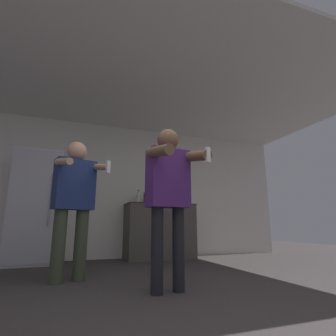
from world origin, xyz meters
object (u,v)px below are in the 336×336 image
Objects in this scene: bottle_red_label at (145,198)px; person_woman_foreground at (169,187)px; bottle_tall_gin at (175,200)px; refrigerator at (36,206)px; person_man_side at (74,198)px; bottle_short_whiskey at (138,199)px; bottle_brown_liquor at (168,198)px.

person_woman_foreground reaches higher than bottle_red_label.
bottle_tall_gin is (0.61, -0.00, -0.03)m from bottle_red_label.
person_man_side is at bearing -69.99° from refrigerator.
refrigerator reaches higher than bottle_tall_gin.
person_man_side is (-1.14, -1.67, -0.19)m from bottle_short_whiskey.
bottle_brown_liquor is 0.20× the size of person_man_side.
person_woman_foreground is at bearing -96.47° from bottle_short_whiskey.
bottle_tall_gin is at bearing 41.49° from person_man_side.
bottle_brown_liquor is at bearing 43.99° from person_man_side.
bottle_red_label is 0.20× the size of person_woman_foreground.
bottle_red_label is at bearing 52.59° from person_man_side.
person_woman_foreground reaches higher than bottle_short_whiskey.
bottle_short_whiskey is 0.75m from bottle_tall_gin.
bottle_short_whiskey is at bearing 180.00° from bottle_brown_liquor.
bottle_brown_liquor is at bearing 2.47° from refrigerator.
bottle_brown_liquor reaches higher than bottle_tall_gin.
bottle_tall_gin is at bearing 0.00° from bottle_brown_liquor.
bottle_red_label is (1.85, 0.10, 0.21)m from refrigerator.
bottle_brown_liquor is 0.20× the size of person_woman_foreground.
person_woman_foreground reaches higher than bottle_brown_liquor.
bottle_tall_gin is (0.75, -0.00, -0.00)m from bottle_short_whiskey.
person_woman_foreground is at bearing -109.31° from bottle_brown_liquor.
person_woman_foreground is at bearing -99.53° from bottle_red_label.
person_woman_foreground is (-0.28, -2.48, -0.13)m from bottle_short_whiskey.
bottle_red_label is at bearing 80.47° from person_woman_foreground.
refrigerator is 5.70× the size of bottle_red_label.
bottle_short_whiskey is 0.86× the size of bottle_brown_liquor.
bottle_tall_gin is at bearing -0.00° from bottle_red_label.
refrigerator is at bearing 110.01° from person_man_side.
bottle_red_label is at bearing 180.00° from bottle_tall_gin.
bottle_short_whiskey is 2.50m from person_woman_foreground.
person_man_side is at bearing -127.41° from bottle_red_label.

